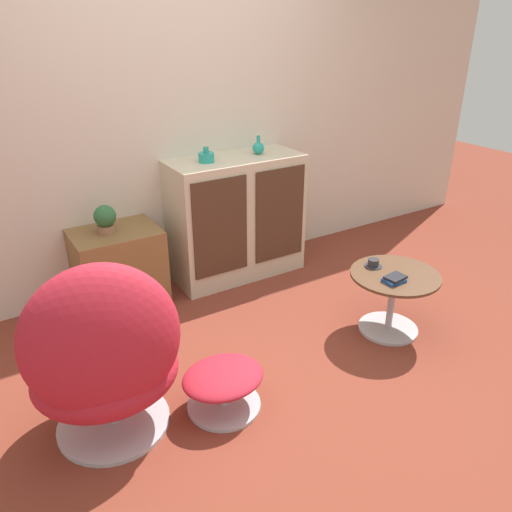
{
  "coord_description": "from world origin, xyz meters",
  "views": [
    {
      "loc": [
        -1.42,
        -1.92,
        1.89
      ],
      "look_at": [
        0.05,
        0.46,
        0.55
      ],
      "focal_mm": 35.0,
      "sensor_mm": 36.0,
      "label": 1
    }
  ],
  "objects": [
    {
      "name": "sideboard",
      "position": [
        0.37,
        1.26,
        0.48
      ],
      "size": [
        1.03,
        0.45,
        0.96
      ],
      "color": "beige",
      "rests_on": "ground_plane"
    },
    {
      "name": "vase_leftmost",
      "position": [
        0.13,
        1.26,
        0.99
      ],
      "size": [
        0.11,
        0.11,
        0.11
      ],
      "color": "teal",
      "rests_on": "sideboard"
    },
    {
      "name": "ottoman",
      "position": [
        -0.47,
        -0.06,
        0.16
      ],
      "size": [
        0.44,
        0.39,
        0.24
      ],
      "color": "#B7B7BC",
      "rests_on": "ground_plane"
    },
    {
      "name": "book_stack",
      "position": [
        0.73,
        -0.07,
        0.44
      ],
      "size": [
        0.15,
        0.11,
        0.04
      ],
      "color": "#1E478C",
      "rests_on": "coffee_table"
    },
    {
      "name": "potted_plant",
      "position": [
        -0.64,
        1.26,
        0.68
      ],
      "size": [
        0.15,
        0.15,
        0.19
      ],
      "color": "#996B4C",
      "rests_on": "tv_console"
    },
    {
      "name": "tv_console",
      "position": [
        -0.59,
        1.26,
        0.29
      ],
      "size": [
        0.59,
        0.45,
        0.58
      ],
      "color": "brown",
      "rests_on": "ground_plane"
    },
    {
      "name": "teacup",
      "position": [
        0.76,
        0.15,
        0.44
      ],
      "size": [
        0.12,
        0.12,
        0.05
      ],
      "color": "#2D2D33",
      "rests_on": "coffee_table"
    },
    {
      "name": "wall_back",
      "position": [
        0.0,
        1.51,
        1.3
      ],
      "size": [
        6.4,
        0.06,
        2.6
      ],
      "color": "beige",
      "rests_on": "ground_plane"
    },
    {
      "name": "vase_inner_left",
      "position": [
        0.57,
        1.26,
        1.0
      ],
      "size": [
        0.09,
        0.09,
        0.14
      ],
      "color": "teal",
      "rests_on": "sideboard"
    },
    {
      "name": "ground_plane",
      "position": [
        0.0,
        0.0,
        0.0
      ],
      "size": [
        12.0,
        12.0,
        0.0
      ],
      "primitive_type": "plane",
      "color": "brown"
    },
    {
      "name": "coffee_table",
      "position": [
        0.81,
        0.0,
        0.27
      ],
      "size": [
        0.57,
        0.57,
        0.42
      ],
      "color": "#B7B7BC",
      "rests_on": "ground_plane"
    },
    {
      "name": "egg_chair",
      "position": [
        -1.03,
        0.05,
        0.46
      ],
      "size": [
        0.8,
        0.76,
        0.98
      ],
      "color": "#B7B7BC",
      "rests_on": "ground_plane"
    }
  ]
}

